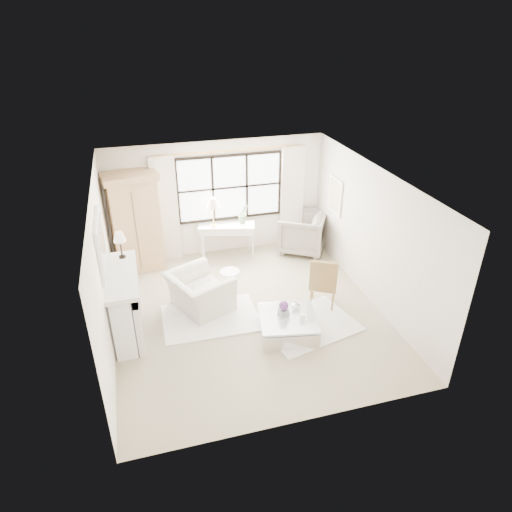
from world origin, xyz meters
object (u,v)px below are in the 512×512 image
at_px(armoire, 135,222).
at_px(coffee_table, 288,326).
at_px(console_table, 227,240).
at_px(club_armchair, 200,292).

height_order(armoire, coffee_table, armoire).
distance_m(console_table, club_armchair, 2.24).
xyz_separation_m(console_table, club_armchair, (-0.99, -2.01, -0.03)).
bearing_deg(console_table, club_armchair, -101.67).
bearing_deg(coffee_table, club_armchair, 148.96).
bearing_deg(coffee_table, armoire, 138.08).
relative_size(club_armchair, coffee_table, 0.98).
relative_size(console_table, coffee_table, 1.17).
relative_size(armoire, coffee_table, 1.91).
bearing_deg(console_table, armoire, -164.00).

